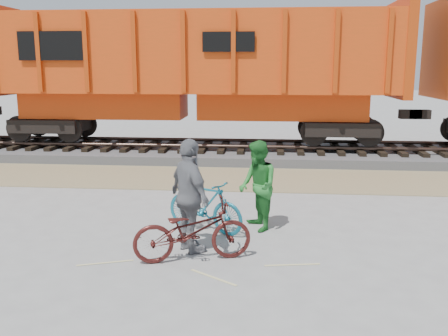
{
  "coord_description": "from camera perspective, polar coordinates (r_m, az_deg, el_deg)",
  "views": [
    {
      "loc": [
        1.61,
        -8.15,
        3.11
      ],
      "look_at": [
        0.71,
        1.5,
        1.13
      ],
      "focal_mm": 40.0,
      "sensor_mm": 36.0,
      "label": 1
    }
  ],
  "objects": [
    {
      "name": "track",
      "position": [
        17.42,
        -0.02,
        2.85
      ],
      "size": [
        120.0,
        2.6,
        0.24
      ],
      "color": "black",
      "rests_on": "ballast_bed"
    },
    {
      "name": "person_woman",
      "position": [
        8.38,
        -3.92,
        -3.25
      ],
      "size": [
        1.07,
        1.2,
        1.95
      ],
      "primitive_type": "imported",
      "rotation": [
        0.0,
        0.0,
        2.22
      ],
      "color": "slate",
      "rests_on": "ground"
    },
    {
      "name": "bicycle_maroon",
      "position": [
        8.12,
        -3.63,
        -7.18
      ],
      "size": [
        2.03,
        1.19,
        1.01
      ],
      "primitive_type": "imported",
      "rotation": [
        0.0,
        0.0,
        1.86
      ],
      "color": "#461714",
      "rests_on": "ground"
    },
    {
      "name": "gravel_strip",
      "position": [
        14.09,
        -1.35,
        -1.16
      ],
      "size": [
        120.0,
        3.0,
        0.02
      ],
      "primitive_type": "cube",
      "color": "tan",
      "rests_on": "ground"
    },
    {
      "name": "bicycle_teal",
      "position": [
        9.53,
        -2.23,
        -4.27
      ],
      "size": [
        1.73,
        1.24,
        1.03
      ],
      "primitive_type": "imported",
      "rotation": [
        0.0,
        0.0,
        1.07
      ],
      "color": "#166C83",
      "rests_on": "ground"
    },
    {
      "name": "hopper_car_center",
      "position": [
        17.36,
        -3.74,
        11.19
      ],
      "size": [
        14.0,
        3.13,
        4.65
      ],
      "color": "black",
      "rests_on": "track"
    },
    {
      "name": "ground",
      "position": [
        8.87,
        -5.54,
        -9.04
      ],
      "size": [
        120.0,
        120.0,
        0.0
      ],
      "primitive_type": "plane",
      "color": "#9E9E99",
      "rests_on": "ground"
    },
    {
      "name": "ballast_bed",
      "position": [
        17.47,
        -0.02,
        1.8
      ],
      "size": [
        120.0,
        4.0,
        0.3
      ],
      "primitive_type": "cube",
      "color": "slate",
      "rests_on": "ground"
    },
    {
      "name": "person_man",
      "position": [
        9.56,
        3.87,
        -2.05
      ],
      "size": [
        0.91,
        1.02,
        1.73
      ],
      "primitive_type": "imported",
      "rotation": [
        0.0,
        0.0,
        -1.21
      ],
      "color": "#287F2F",
      "rests_on": "ground"
    }
  ]
}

